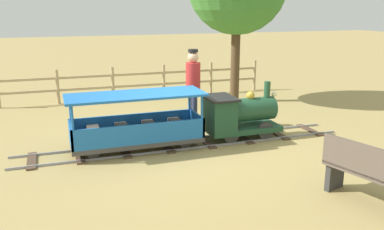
{
  "coord_description": "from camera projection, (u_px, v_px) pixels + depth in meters",
  "views": [
    {
      "loc": [
        6.71,
        -2.16,
        2.44
      ],
      "look_at": [
        0.0,
        0.15,
        0.55
      ],
      "focal_mm": 38.12,
      "sensor_mm": 36.0,
      "label": 1
    }
  ],
  "objects": [
    {
      "name": "locomotive",
      "position": [
        238.0,
        114.0,
        7.65
      ],
      "size": [
        0.74,
        1.45,
        1.04
      ],
      "color": "#1E472D",
      "rests_on": "ground_plane"
    },
    {
      "name": "park_bench",
      "position": [
        373.0,
        175.0,
        5.06
      ],
      "size": [
        1.36,
        0.76,
        0.82
      ],
      "color": "brown",
      "rests_on": "ground_plane"
    },
    {
      "name": "track",
      "position": [
        186.0,
        144.0,
        7.45
      ],
      "size": [
        0.78,
        6.05,
        0.04
      ],
      "color": "gray",
      "rests_on": "ground_plane"
    },
    {
      "name": "passenger_car",
      "position": [
        137.0,
        127.0,
        7.06
      ],
      "size": [
        0.84,
        2.35,
        0.97
      ],
      "color": "#3F3F3F",
      "rests_on": "ground_plane"
    },
    {
      "name": "fence_section",
      "position": [
        139.0,
        81.0,
        11.11
      ],
      "size": [
        0.08,
        7.13,
        0.9
      ],
      "color": "tan",
      "rests_on": "ground_plane"
    },
    {
      "name": "ground_plane",
      "position": [
        184.0,
        145.0,
        7.44
      ],
      "size": [
        60.0,
        60.0,
        0.0
      ],
      "primitive_type": "plane",
      "color": "#A38C51"
    },
    {
      "name": "conductor_person",
      "position": [
        193.0,
        82.0,
        8.31
      ],
      "size": [
        0.3,
        0.3,
        1.62
      ],
      "color": "#282D47",
      "rests_on": "ground_plane"
    }
  ]
}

